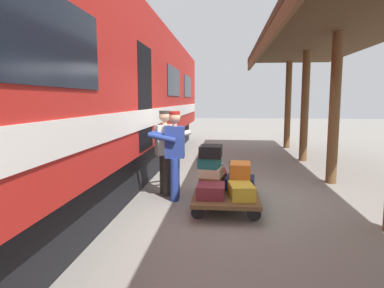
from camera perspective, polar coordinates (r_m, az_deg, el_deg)
name	(u,v)px	position (r m, az deg, el deg)	size (l,w,h in m)	color
ground_plane	(243,199)	(6.87, 8.47, -8.93)	(60.00, 60.00, 0.00)	gray
platform_canopy	(362,24)	(7.13, 26.29, 17.41)	(3.20, 15.68, 3.56)	brown
train_car	(71,92)	(7.27, -19.43, 8.07)	(3.02, 20.92, 4.00)	#B21E19
luggage_cart	(226,191)	(6.43, 5.64, -7.71)	(1.12, 2.15, 0.29)	brown
suitcase_maroon_trunk	(214,175)	(6.97, 3.59, -5.21)	(0.50, 0.60, 0.22)	maroon
suitcase_yellow_case	(241,191)	(5.82, 8.16, -7.71)	(0.38, 0.60, 0.24)	gold
suitcase_slate_roller	(239,177)	(6.98, 7.74, -5.42)	(0.39, 0.49, 0.18)	#4C515B
suitcase_burgundy_valise	(211,191)	(5.83, 3.15, -7.73)	(0.46, 0.53, 0.22)	maroon
suitcase_navy_fabric	(240,183)	(6.40, 7.93, -6.37)	(0.50, 0.49, 0.23)	navy
suitcase_brown_leather	(212,182)	(6.40, 3.39, -6.32)	(0.38, 0.60, 0.23)	brown
suitcase_cream_canvas	(210,172)	(6.32, 3.08, -4.69)	(0.40, 0.39, 0.16)	beige
suitcase_orange_carryall	(240,170)	(6.32, 8.01, -4.28)	(0.36, 0.54, 0.26)	#CC6B23
suitcase_teal_softside	(210,162)	(6.31, 2.93, -3.05)	(0.35, 0.42, 0.20)	#1E666B
suitcase_gray_aluminum	(213,166)	(6.95, 3.56, -3.66)	(0.32, 0.45, 0.16)	#9EA0A5
suitcase_olive_duffel	(239,167)	(6.96, 7.73, -3.83)	(0.31, 0.49, 0.21)	brown
suitcase_black_hardshell	(211,151)	(6.26, 3.14, -1.22)	(0.39, 0.49, 0.22)	black
porter_in_overalls	(174,152)	(6.55, -3.03, -1.37)	(0.67, 0.44, 1.70)	navy
porter_by_door	(166,149)	(6.92, -4.36, -0.91)	(0.74, 0.62, 1.70)	#332D28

